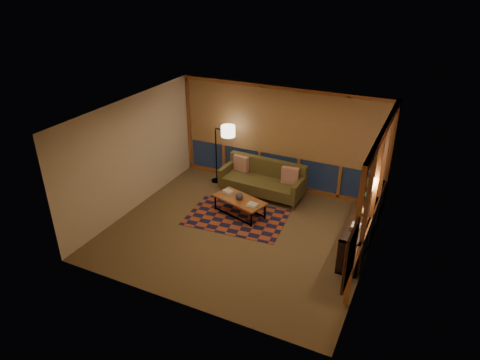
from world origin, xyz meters
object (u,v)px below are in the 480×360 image
at_px(sofa, 262,180).
at_px(bookshelf, 363,220).
at_px(floor_lamp, 216,153).
at_px(coffee_table, 240,207).

bearing_deg(sofa, bookshelf, -13.45).
bearing_deg(bookshelf, sofa, 163.88).
height_order(sofa, floor_lamp, floor_lamp).
xyz_separation_m(floor_lamp, bookshelf, (4.11, -0.97, -0.45)).
distance_m(sofa, coffee_table, 1.15).
bearing_deg(coffee_table, bookshelf, 23.95).
bearing_deg(coffee_table, floor_lamp, 152.14).
relative_size(sofa, coffee_table, 1.69).
distance_m(sofa, floor_lamp, 1.49).
relative_size(sofa, bookshelf, 0.69).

